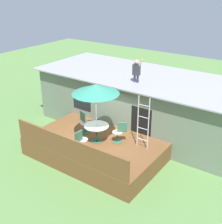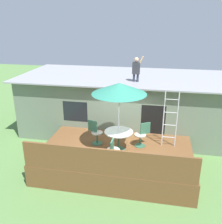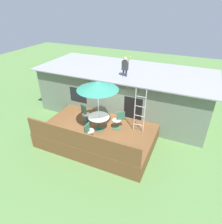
{
  "view_description": "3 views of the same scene",
  "coord_description": "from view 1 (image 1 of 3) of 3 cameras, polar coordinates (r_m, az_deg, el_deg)",
  "views": [
    {
      "loc": [
        6.97,
        -8.74,
        7.13
      ],
      "look_at": [
        0.21,
        0.83,
        1.86
      ],
      "focal_mm": 47.99,
      "sensor_mm": 36.0,
      "label": 1
    },
    {
      "loc": [
        1.4,
        -8.25,
        5.4
      ],
      "look_at": [
        -0.36,
        0.83,
        1.94
      ],
      "focal_mm": 40.57,
      "sensor_mm": 36.0,
      "label": 2
    },
    {
      "loc": [
        4.01,
        -7.35,
        6.54
      ],
      "look_at": [
        0.47,
        0.55,
        1.57
      ],
      "focal_mm": 32.2,
      "sensor_mm": 36.0,
      "label": 3
    }
  ],
  "objects": [
    {
      "name": "ground_plane",
      "position": [
        13.26,
        -2.83,
        -8.36
      ],
      "size": [
        40.0,
        40.0,
        0.0
      ],
      "primitive_type": "plane",
      "color": "#567F42"
    },
    {
      "name": "house",
      "position": [
        15.28,
        5.37,
        2.07
      ],
      "size": [
        10.5,
        4.5,
        2.78
      ],
      "color": "slate",
      "rests_on": "ground"
    },
    {
      "name": "deck",
      "position": [
        13.05,
        -2.86,
        -6.88
      ],
      "size": [
        5.57,
        3.52,
        0.8
      ],
      "primitive_type": "cube",
      "color": "brown",
      "rests_on": "ground"
    },
    {
      "name": "deck_railing",
      "position": [
        11.51,
        -8.22,
        -6.78
      ],
      "size": [
        5.47,
        0.08,
        0.9
      ],
      "primitive_type": "cube",
      "color": "brown",
      "rests_on": "deck"
    },
    {
      "name": "patio_table",
      "position": [
        12.47,
        -2.77,
        -3.24
      ],
      "size": [
        1.04,
        1.04,
        0.74
      ],
      "color": "#33664C",
      "rests_on": "deck"
    },
    {
      "name": "patio_umbrella",
      "position": [
        11.77,
        -2.95,
        4.4
      ],
      "size": [
        1.9,
        1.9,
        2.54
      ],
      "color": "silver",
      "rests_on": "deck"
    },
    {
      "name": "step_ladder",
      "position": [
        11.87,
        6.13,
        -2.09
      ],
      "size": [
        0.52,
        0.04,
        2.2
      ],
      "color": "silver",
      "rests_on": "deck"
    },
    {
      "name": "person_figure",
      "position": [
        13.55,
        4.91,
        8.11
      ],
      "size": [
        0.47,
        0.2,
        1.11
      ],
      "color": "#33384C",
      "rests_on": "house"
    },
    {
      "name": "patio_chair_left",
      "position": [
        13.32,
        -5.11,
        -2.05
      ],
      "size": [
        0.6,
        0.44,
        0.92
      ],
      "rotation": [
        0.0,
        0.0,
        -0.35
      ],
      "color": "#33664C",
      "rests_on": "deck"
    },
    {
      "name": "patio_chair_right",
      "position": [
        12.47,
        1.59,
        -3.9
      ],
      "size": [
        0.57,
        0.44,
        0.92
      ],
      "rotation": [
        0.0,
        0.0,
        -2.6
      ],
      "color": "#33664C",
      "rests_on": "deck"
    },
    {
      "name": "patio_chair_near",
      "position": [
        11.91,
        -5.71,
        -5.45
      ],
      "size": [
        0.44,
        0.62,
        0.92
      ],
      "rotation": [
        0.0,
        0.0,
        1.54
      ],
      "color": "#33664C",
      "rests_on": "deck"
    }
  ]
}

